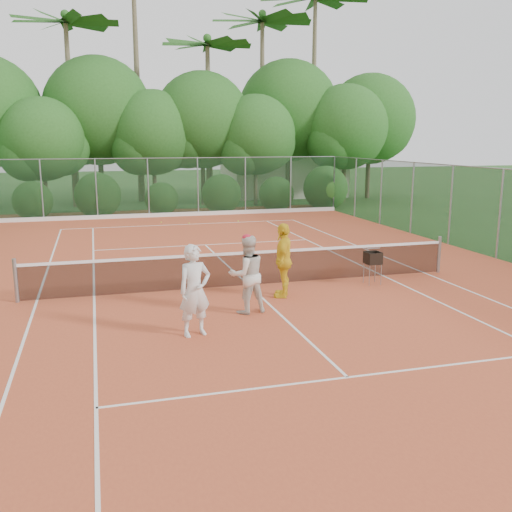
{
  "coord_description": "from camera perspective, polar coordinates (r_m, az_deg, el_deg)",
  "views": [
    {
      "loc": [
        -3.96,
        -14.67,
        3.98
      ],
      "look_at": [
        -0.14,
        -1.2,
        1.1
      ],
      "focal_mm": 40.0,
      "sensor_mm": 36.0,
      "label": 1
    }
  ],
  "objects": [
    {
      "name": "stray_ball_b",
      "position": [
        27.79,
        -9.45,
        3.35
      ],
      "size": [
        0.07,
        0.07,
        0.07
      ],
      "primitive_type": "sphere",
      "color": "yellow",
      "rests_on": "clay_court"
    },
    {
      "name": "ball_hopper",
      "position": [
        16.07,
        11.61,
        -0.25
      ],
      "size": [
        0.4,
        0.4,
        0.91
      ],
      "rotation": [
        0.0,
        0.0,
        0.12
      ],
      "color": "gray",
      "rests_on": "clay_court"
    },
    {
      "name": "player_center_grp",
      "position": [
        13.09,
        -0.9,
        -1.83
      ],
      "size": [
        0.98,
        0.82,
        1.85
      ],
      "color": "silver",
      "rests_on": "clay_court"
    },
    {
      "name": "stray_ball_c",
      "position": [
        27.83,
        -1.79,
        3.52
      ],
      "size": [
        0.07,
        0.07,
        0.07
      ],
      "primitive_type": "sphere",
      "color": "#C5E535",
      "rests_on": "clay_court"
    },
    {
      "name": "tennis_net",
      "position": [
        15.58,
        -0.71,
        -1.16
      ],
      "size": [
        11.97,
        0.1,
        1.1
      ],
      "color": "gray",
      "rests_on": "clay_court"
    },
    {
      "name": "club_building",
      "position": [
        40.85,
        2.72,
        8.14
      ],
      "size": [
        8.0,
        5.0,
        3.0
      ],
      "primitive_type": "cube",
      "color": "beige",
      "rests_on": "ground"
    },
    {
      "name": "player_white",
      "position": [
        11.63,
        -6.15,
        -3.45
      ],
      "size": [
        0.79,
        0.62,
        1.89
      ],
      "primitive_type": "imported",
      "rotation": [
        0.0,
        0.0,
        0.27
      ],
      "color": "silver",
      "rests_on": "clay_court"
    },
    {
      "name": "player_yellow",
      "position": [
        14.45,
        2.77,
        -0.42
      ],
      "size": [
        0.89,
        1.2,
        1.9
      ],
      "primitive_type": "imported",
      "rotation": [
        0.0,
        0.0,
        -2.01
      ],
      "color": "yellow",
      "rests_on": "clay_court"
    },
    {
      "name": "fence_back",
      "position": [
        30.03,
        -8.26,
        6.82
      ],
      "size": [
        18.07,
        0.07,
        3.0
      ],
      "color": "#19381E",
      "rests_on": "clay_court"
    },
    {
      "name": "court_markings",
      "position": [
        15.7,
        -0.71,
        -2.97
      ],
      "size": [
        11.03,
        23.83,
        0.01
      ],
      "color": "white",
      "rests_on": "clay_court"
    },
    {
      "name": "stray_ball_a",
      "position": [
        27.29,
        -6.72,
        3.28
      ],
      "size": [
        0.07,
        0.07,
        0.07
      ],
      "primitive_type": "sphere",
      "color": "#BED130",
      "rests_on": "clay_court"
    },
    {
      "name": "tropical_treeline",
      "position": [
        35.32,
        -7.24,
        13.38
      ],
      "size": [
        32.1,
        8.49,
        15.03
      ],
      "color": "brown",
      "rests_on": "ground"
    },
    {
      "name": "clay_court",
      "position": [
        15.7,
        -0.71,
        -3.02
      ],
      "size": [
        18.0,
        36.0,
        0.02
      ],
      "primitive_type": "cube",
      "color": "#C0502C",
      "rests_on": "ground"
    },
    {
      "name": "ground",
      "position": [
        15.7,
        -0.71,
        -3.05
      ],
      "size": [
        120.0,
        120.0,
        0.0
      ],
      "primitive_type": "plane",
      "color": "#234C1B",
      "rests_on": "ground"
    }
  ]
}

